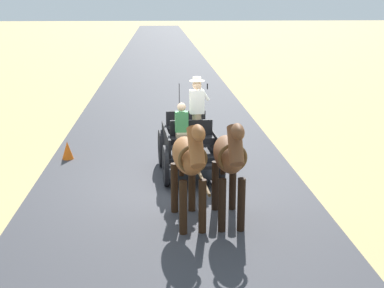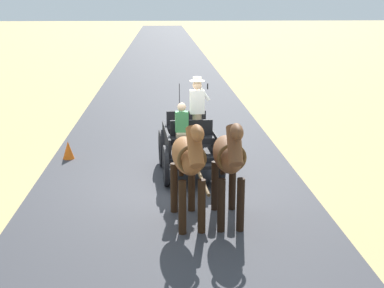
# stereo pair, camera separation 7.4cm
# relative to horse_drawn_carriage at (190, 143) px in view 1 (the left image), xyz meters

# --- Properties ---
(ground_plane) EXTENTS (200.00, 200.00, 0.00)m
(ground_plane) POSITION_rel_horse_drawn_carriage_xyz_m (0.51, 0.70, -0.82)
(ground_plane) COLOR tan
(road_surface) EXTENTS (6.45, 160.00, 0.01)m
(road_surface) POSITION_rel_horse_drawn_carriage_xyz_m (0.51, 0.70, -0.81)
(road_surface) COLOR #38383D
(road_surface) RESTS_ON ground
(horse_drawn_carriage) EXTENTS (1.56, 4.52, 2.50)m
(horse_drawn_carriage) POSITION_rel_horse_drawn_carriage_xyz_m (0.00, 0.00, 0.00)
(horse_drawn_carriage) COLOR black
(horse_drawn_carriage) RESTS_ON ground
(horse_near_side) EXTENTS (0.58, 2.13, 2.21)m
(horse_near_side) POSITION_rel_horse_drawn_carriage_xyz_m (-0.59, 3.00, 0.51)
(horse_near_side) COLOR brown
(horse_near_side) RESTS_ON ground
(horse_off_side) EXTENTS (0.74, 2.14, 2.21)m
(horse_off_side) POSITION_rel_horse_drawn_carriage_xyz_m (0.19, 3.05, 0.51)
(horse_off_side) COLOR brown
(horse_off_side) RESTS_ON ground
(traffic_cone) EXTENTS (0.32, 0.32, 0.50)m
(traffic_cone) POSITION_rel_horse_drawn_carriage_xyz_m (3.27, -1.57, -0.57)
(traffic_cone) COLOR orange
(traffic_cone) RESTS_ON ground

